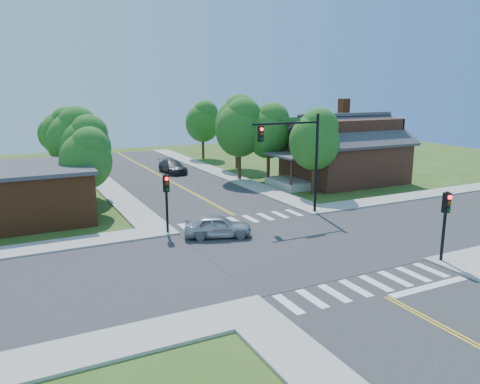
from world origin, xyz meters
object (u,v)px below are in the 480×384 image
signal_pole_nw (166,192)px  car_silver (218,227)px  signal_pole_se (446,213)px  house_ne (344,148)px  signal_mast_ne (297,148)px  car_dgrey (173,167)px

signal_pole_nw → car_silver: size_ratio=0.87×
signal_pole_se → house_ne: 22.03m
signal_pole_nw → house_ne: 22.45m
signal_pole_se → car_silver: signal_pole_se is taller
signal_pole_nw → car_silver: bearing=-39.7°
signal_mast_ne → car_dgrey: size_ratio=1.48×
signal_pole_se → car_dgrey: bearing=97.1°
signal_pole_nw → car_dgrey: signal_pole_nw is taller
signal_mast_ne → car_dgrey: bearing=96.2°
signal_pole_se → car_silver: size_ratio=0.87×
car_dgrey → signal_pole_se: bearing=-85.1°
car_silver → signal_mast_ne: bearing=-53.7°
signal_pole_nw → house_ne: size_ratio=0.29×
car_silver → car_dgrey: car_dgrey is taller
signal_pole_se → car_silver: (-8.70, 9.12, -1.97)m
signal_mast_ne → signal_pole_nw: bearing=-179.9°
signal_pole_nw → car_silver: (2.50, -2.08, -1.97)m
signal_mast_ne → signal_pole_se: bearing=-81.4°
signal_pole_nw → signal_pole_se: bearing=-45.0°
signal_pole_nw → signal_mast_ne: bearing=0.1°
house_ne → signal_mast_ne: bearing=-142.3°
signal_mast_ne → house_ne: size_ratio=0.55×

